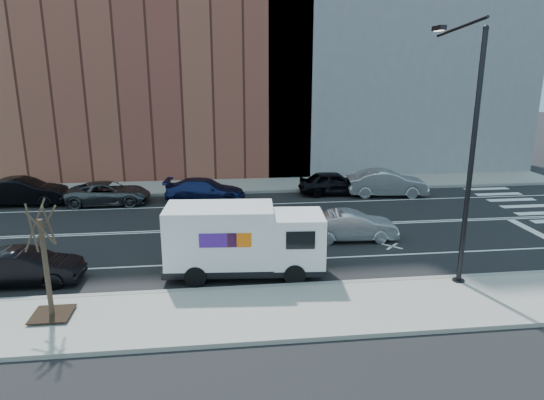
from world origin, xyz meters
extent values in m
plane|color=black|center=(0.00, 0.00, 0.00)|extent=(120.00, 120.00, 0.00)
cube|color=gray|center=(0.00, -8.80, 0.07)|extent=(44.00, 3.60, 0.15)
cube|color=gray|center=(0.00, 8.80, 0.07)|extent=(44.00, 3.60, 0.15)
cube|color=gray|center=(0.00, -7.00, 0.08)|extent=(44.00, 0.25, 0.17)
cube|color=gray|center=(0.00, 7.00, 0.08)|extent=(44.00, 0.25, 0.17)
cube|color=brown|center=(-8.00, 15.60, 11.00)|extent=(26.00, 10.00, 22.00)
cylinder|color=black|center=(7.00, -7.40, 4.50)|extent=(0.18, 0.18, 9.00)
cylinder|color=black|center=(7.00, -7.40, 0.10)|extent=(0.44, 0.44, 0.20)
sphere|color=black|center=(7.00, -7.40, 8.95)|extent=(0.20, 0.20, 0.20)
cylinder|color=black|center=(7.00, -5.70, 9.10)|extent=(0.11, 3.49, 0.48)
cube|color=black|center=(7.00, -4.00, 9.20)|extent=(0.25, 0.80, 0.18)
cube|color=#FFF2CC|center=(7.00, -4.00, 9.10)|extent=(0.18, 0.55, 0.03)
cube|color=black|center=(-7.00, -8.40, 0.23)|extent=(1.20, 1.20, 0.04)
cylinder|color=#382B1E|center=(-7.00, -8.40, 1.75)|extent=(0.16, 0.16, 3.20)
cylinder|color=#382B1E|center=(-6.75, -8.40, 3.15)|extent=(0.06, 0.80, 1.44)
cylinder|color=#382B1E|center=(-6.92, -8.16, 3.15)|extent=(0.81, 0.31, 1.19)
cylinder|color=#382B1E|center=(-7.20, -8.25, 3.15)|extent=(0.58, 0.76, 1.50)
cylinder|color=#382B1E|center=(-7.20, -8.55, 3.15)|extent=(0.47, 0.61, 1.37)
cylinder|color=#382B1E|center=(-6.92, -8.64, 3.15)|extent=(0.72, 0.29, 1.13)
cube|color=black|center=(-0.81, -5.60, 0.43)|extent=(6.03, 2.44, 0.29)
cube|color=silver|center=(1.27, -5.76, 1.47)|extent=(2.05, 2.18, 1.90)
cube|color=black|center=(2.24, -5.83, 1.76)|extent=(0.19, 1.76, 0.90)
cube|color=black|center=(1.19, -6.79, 1.76)|extent=(1.05, 0.12, 0.67)
cube|color=black|center=(1.35, -4.72, 1.76)|extent=(1.05, 0.12, 0.67)
cube|color=black|center=(2.20, -5.83, 0.52)|extent=(0.29, 1.91, 0.33)
cube|color=silver|center=(-1.67, -5.54, 1.66)|extent=(4.14, 2.39, 2.19)
cube|color=#47198C|center=(-1.75, -6.60, 1.81)|extent=(1.33, 0.12, 0.52)
cube|color=orange|center=(-0.99, -6.65, 1.81)|extent=(0.85, 0.08, 0.52)
cube|color=#47198C|center=(-1.59, -4.47, 1.81)|extent=(1.33, 0.12, 0.52)
cube|color=orange|center=(-0.83, -4.53, 1.81)|extent=(0.85, 0.08, 0.52)
cylinder|color=black|center=(1.01, -6.69, 0.40)|extent=(0.82, 0.33, 0.80)
cylinder|color=black|center=(1.15, -4.80, 0.40)|extent=(0.82, 0.33, 0.80)
cylinder|color=black|center=(-2.59, -6.42, 0.40)|extent=(0.82, 0.33, 0.80)
cylinder|color=black|center=(-2.45, -4.52, 0.40)|extent=(0.82, 0.33, 0.80)
imported|color=black|center=(-12.85, 5.82, 0.80)|extent=(4.86, 1.79, 1.59)
imported|color=#43464A|center=(-8.00, 5.41, 0.66)|extent=(4.78, 2.25, 1.32)
imported|color=#151F4C|center=(-2.40, 5.36, 0.69)|extent=(4.95, 2.50, 1.38)
imported|color=black|center=(5.60, 6.05, 0.74)|extent=(4.42, 1.92, 1.49)
imported|color=#A0A0A4|center=(8.80, 5.38, 0.81)|extent=(5.05, 2.23, 1.61)
imported|color=#A7A7AC|center=(4.42, -2.22, 0.68)|extent=(4.17, 1.59, 1.36)
imported|color=black|center=(-8.79, -5.47, 0.66)|extent=(4.04, 1.45, 1.32)
camera|label=1|loc=(-1.74, -22.88, 7.70)|focal=32.00mm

